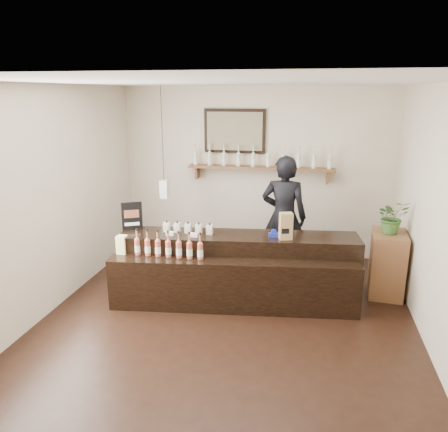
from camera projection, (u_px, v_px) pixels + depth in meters
ground at (227, 321)px, 5.34m from camera, size 5.00×5.00×0.00m
room_shell at (227, 184)px, 4.88m from camera, size 5.00×5.00×5.00m
back_wall_decor at (245, 152)px, 7.13m from camera, size 2.66×0.96×1.69m
counter at (236, 271)px, 5.78m from camera, size 3.20×1.19×1.03m
promo_sign at (132, 216)px, 5.93m from camera, size 0.25×0.14×0.39m
paper_bag at (286, 226)px, 5.55m from camera, size 0.19×0.16×0.35m
tape_dispenser at (274, 234)px, 5.65m from camera, size 0.13×0.07×0.11m
side_cabinet at (387, 264)px, 5.95m from camera, size 0.49×0.64×0.88m
potted_plant at (392, 217)px, 5.77m from camera, size 0.50×0.47×0.45m
shopkeeper at (284, 209)px, 6.42m from camera, size 0.80×0.57×2.07m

